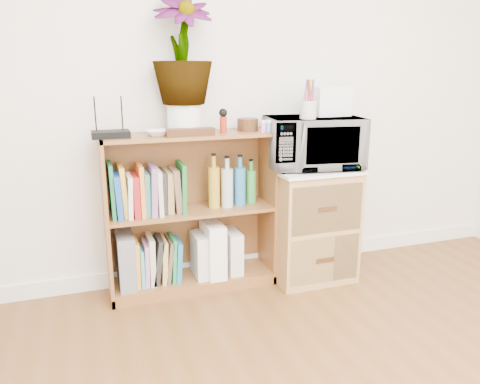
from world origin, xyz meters
name	(u,v)px	position (x,y,z in m)	size (l,w,h in m)	color
skirting_board	(239,262)	(0.00, 2.24, 0.05)	(4.00, 0.02, 0.10)	white
bookshelf	(191,213)	(-0.35, 2.10, 0.47)	(1.00, 0.30, 0.95)	brown
wicker_unit	(309,223)	(0.40, 2.02, 0.35)	(0.50, 0.45, 0.70)	#9E7542
microwave	(313,142)	(0.40, 2.02, 0.87)	(0.56, 0.38, 0.31)	silver
pen_cup	(308,110)	(0.32, 1.93, 1.08)	(0.09, 0.09, 0.10)	silver
small_appliance	(329,101)	(0.52, 2.07, 1.12)	(0.22, 0.18, 0.17)	white
router	(111,134)	(-0.78, 2.08, 0.97)	(0.20, 0.14, 0.04)	black
white_bowl	(157,133)	(-0.54, 2.07, 0.97)	(0.13, 0.13, 0.03)	silver
plant_pot	(184,119)	(-0.37, 2.12, 1.03)	(0.19, 0.19, 0.16)	white
potted_plant	(182,50)	(-0.37, 2.12, 1.41)	(0.33, 0.33, 0.59)	#31702D
trinket_box	(190,132)	(-0.36, 2.00, 0.97)	(0.27, 0.07, 0.04)	#321B0D
kokeshi_doll	(223,125)	(-0.16, 2.06, 1.00)	(0.04, 0.04, 0.09)	maroon
wooden_bowl	(248,125)	(0.01, 2.11, 0.99)	(0.12, 0.12, 0.07)	#3B2010
paint_jars	(268,127)	(0.10, 2.01, 0.98)	(0.12, 0.04, 0.06)	pink
file_box	(126,259)	(-0.75, 2.10, 0.23)	(0.10, 0.26, 0.32)	slate
magazine_holder_left	(201,255)	(-0.30, 2.09, 0.20)	(0.08, 0.21, 0.27)	silver
magazine_holder_mid	(213,248)	(-0.22, 2.09, 0.24)	(0.11, 0.27, 0.34)	white
magazine_holder_right	(232,251)	(-0.10, 2.09, 0.20)	(0.08, 0.21, 0.27)	silver
cookbooks	(147,191)	(-0.60, 2.10, 0.63)	(0.42, 0.20, 0.31)	#1E723F
liquor_bottles	(231,182)	(-0.10, 2.10, 0.65)	(0.31, 0.07, 0.32)	#B58D21
lower_books	(157,260)	(-0.57, 2.10, 0.20)	(0.28, 0.19, 0.29)	orange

